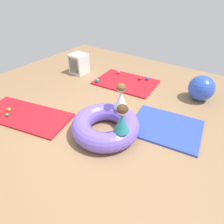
{
  "coord_description": "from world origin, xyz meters",
  "views": [
    {
      "loc": [
        1.79,
        -2.08,
        2.38
      ],
      "look_at": [
        0.13,
        0.24,
        0.36
      ],
      "focal_mm": 30.9,
      "sensor_mm": 36.0,
      "label": 1
    }
  ],
  "objects_px": {
    "child_in_teal": "(122,119)",
    "play_ball_pink": "(119,72)",
    "play_ball_green": "(7,115)",
    "play_ball_red": "(140,78)",
    "child_in_white": "(121,96)",
    "inflatable_cushion": "(106,126)",
    "exercise_ball_large": "(201,88)",
    "storage_cube": "(78,64)",
    "play_ball_teal": "(97,81)",
    "play_ball_yellow": "(9,109)",
    "play_ball_blue": "(147,78)"
  },
  "relations": [
    {
      "from": "play_ball_teal",
      "to": "play_ball_yellow",
      "type": "relative_size",
      "value": 1.33
    },
    {
      "from": "child_in_white",
      "to": "inflatable_cushion",
      "type": "bearing_deg",
      "value": -32.68
    },
    {
      "from": "storage_cube",
      "to": "inflatable_cushion",
      "type": "bearing_deg",
      "value": -36.71
    },
    {
      "from": "child_in_white",
      "to": "play_ball_blue",
      "type": "height_order",
      "value": "child_in_white"
    },
    {
      "from": "inflatable_cushion",
      "to": "exercise_ball_large",
      "type": "distance_m",
      "value": 2.47
    },
    {
      "from": "child_in_white",
      "to": "play_ball_pink",
      "type": "xyz_separation_m",
      "value": [
        -1.26,
        1.82,
        -0.5
      ]
    },
    {
      "from": "play_ball_green",
      "to": "play_ball_blue",
      "type": "bearing_deg",
      "value": 63.81
    },
    {
      "from": "play_ball_green",
      "to": "play_ball_blue",
      "type": "xyz_separation_m",
      "value": [
        1.55,
        3.16,
        0.01
      ]
    },
    {
      "from": "child_in_white",
      "to": "play_ball_teal",
      "type": "relative_size",
      "value": 5.08
    },
    {
      "from": "play_ball_pink",
      "to": "play_ball_green",
      "type": "xyz_separation_m",
      "value": [
        -0.69,
        -3.05,
        -0.02
      ]
    },
    {
      "from": "play_ball_yellow",
      "to": "exercise_ball_large",
      "type": "height_order",
      "value": "exercise_ball_large"
    },
    {
      "from": "play_ball_pink",
      "to": "exercise_ball_large",
      "type": "height_order",
      "value": "exercise_ball_large"
    },
    {
      "from": "child_in_white",
      "to": "play_ball_green",
      "type": "relative_size",
      "value": 7.74
    },
    {
      "from": "child_in_teal",
      "to": "play_ball_pink",
      "type": "distance_m",
      "value": 2.93
    },
    {
      "from": "inflatable_cushion",
      "to": "play_ball_pink",
      "type": "height_order",
      "value": "inflatable_cushion"
    },
    {
      "from": "play_ball_teal",
      "to": "exercise_ball_large",
      "type": "bearing_deg",
      "value": 17.19
    },
    {
      "from": "child_in_white",
      "to": "play_ball_blue",
      "type": "distance_m",
      "value": 2.04
    },
    {
      "from": "play_ball_yellow",
      "to": "play_ball_blue",
      "type": "bearing_deg",
      "value": 60.73
    },
    {
      "from": "inflatable_cushion",
      "to": "play_ball_yellow",
      "type": "xyz_separation_m",
      "value": [
        -2.06,
        -0.66,
        -0.1
      ]
    },
    {
      "from": "play_ball_pink",
      "to": "exercise_ball_large",
      "type": "distance_m",
      "value": 2.29
    },
    {
      "from": "play_ball_green",
      "to": "storage_cube",
      "type": "xyz_separation_m",
      "value": [
        -0.36,
        2.49,
        0.21
      ]
    },
    {
      "from": "child_in_white",
      "to": "play_ball_green",
      "type": "distance_m",
      "value": 2.36
    },
    {
      "from": "play_ball_teal",
      "to": "play_ball_green",
      "type": "relative_size",
      "value": 1.52
    },
    {
      "from": "play_ball_pink",
      "to": "play_ball_blue",
      "type": "height_order",
      "value": "play_ball_pink"
    },
    {
      "from": "exercise_ball_large",
      "to": "child_in_teal",
      "type": "bearing_deg",
      "value": -105.2
    },
    {
      "from": "child_in_teal",
      "to": "play_ball_teal",
      "type": "xyz_separation_m",
      "value": [
        -1.81,
        1.59,
        -0.5
      ]
    },
    {
      "from": "child_in_teal",
      "to": "play_ball_green",
      "type": "bearing_deg",
      "value": -161.3
    },
    {
      "from": "child_in_teal",
      "to": "play_ball_teal",
      "type": "height_order",
      "value": "child_in_teal"
    },
    {
      "from": "play_ball_yellow",
      "to": "play_ball_green",
      "type": "distance_m",
      "value": 0.19
    },
    {
      "from": "exercise_ball_large",
      "to": "storage_cube",
      "type": "xyz_separation_m",
      "value": [
        -3.34,
        -0.53,
        -0.01
      ]
    },
    {
      "from": "child_in_teal",
      "to": "play_ball_yellow",
      "type": "relative_size",
      "value": 6.68
    },
    {
      "from": "inflatable_cushion",
      "to": "storage_cube",
      "type": "bearing_deg",
      "value": 143.29
    },
    {
      "from": "play_ball_pink",
      "to": "play_ball_teal",
      "type": "bearing_deg",
      "value": -102.01
    },
    {
      "from": "exercise_ball_large",
      "to": "storage_cube",
      "type": "distance_m",
      "value": 3.38
    },
    {
      "from": "inflatable_cushion",
      "to": "play_ball_red",
      "type": "relative_size",
      "value": 12.71
    },
    {
      "from": "inflatable_cushion",
      "to": "exercise_ball_large",
      "type": "xyz_separation_m",
      "value": [
        1.06,
        2.23,
        0.12
      ]
    },
    {
      "from": "play_ball_blue",
      "to": "exercise_ball_large",
      "type": "height_order",
      "value": "exercise_ball_large"
    },
    {
      "from": "play_ball_green",
      "to": "play_ball_red",
      "type": "bearing_deg",
      "value": 65.48
    },
    {
      "from": "child_in_white",
      "to": "play_ball_teal",
      "type": "height_order",
      "value": "child_in_white"
    },
    {
      "from": "child_in_white",
      "to": "play_ball_pink",
      "type": "distance_m",
      "value": 2.27
    },
    {
      "from": "play_ball_blue",
      "to": "exercise_ball_large",
      "type": "bearing_deg",
      "value": -5.71
    },
    {
      "from": "play_ball_yellow",
      "to": "child_in_teal",
      "type": "bearing_deg",
      "value": 12.32
    },
    {
      "from": "play_ball_pink",
      "to": "exercise_ball_large",
      "type": "bearing_deg",
      "value": -0.77
    },
    {
      "from": "inflatable_cushion",
      "to": "play_ball_yellow",
      "type": "relative_size",
      "value": 16.73
    },
    {
      "from": "child_in_white",
      "to": "storage_cube",
      "type": "height_order",
      "value": "child_in_white"
    },
    {
      "from": "inflatable_cushion",
      "to": "play_ball_green",
      "type": "bearing_deg",
      "value": -157.57
    },
    {
      "from": "play_ball_green",
      "to": "storage_cube",
      "type": "relative_size",
      "value": 0.11
    },
    {
      "from": "play_ball_pink",
      "to": "play_ball_red",
      "type": "bearing_deg",
      "value": 0.26
    },
    {
      "from": "inflatable_cushion",
      "to": "exercise_ball_large",
      "type": "bearing_deg",
      "value": 64.63
    },
    {
      "from": "play_ball_teal",
      "to": "storage_cube",
      "type": "xyz_separation_m",
      "value": [
        -0.89,
        0.23,
        0.19
      ]
    }
  ]
}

